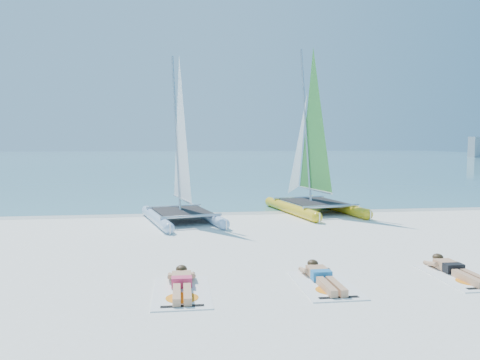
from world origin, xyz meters
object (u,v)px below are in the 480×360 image
Objects in this scene: catamaran_blue at (181,170)px; towel_b at (325,285)px; catamaran_yellow at (309,158)px; towel_a at (182,292)px; sunbather_b at (322,276)px; sunbather_a at (182,283)px; towel_c at (460,277)px; sunbather_c at (455,269)px.

towel_b is at bearing -84.10° from catamaran_blue.
catamaran_yellow reaches higher than towel_a.
sunbather_b is at bearing -83.62° from catamaran_blue.
sunbather_a is (-4.92, -9.10, -1.93)m from catamaran_yellow.
towel_b is (2.64, -0.11, -0.11)m from sunbather_a.
catamaran_blue is 0.89× the size of catamaran_yellow.
towel_a is 1.07× the size of sunbather_a.
towel_c is 1.07× the size of sunbather_c.
sunbather_a is at bearing -177.66° from sunbather_c.
sunbather_a is at bearing -103.77° from catamaran_blue.
towel_b and towel_c have the same top height.
catamaran_blue reaches higher than towel_c.
sunbather_b reaches higher than towel_a.
towel_c is (5.43, 0.03, -0.11)m from sunbather_a.
sunbather_a is 2.64m from sunbather_b.
catamaran_blue is at bearing 109.40° from towel_b.
sunbather_a reaches higher than towel_c.
sunbather_c is (5.43, 0.41, 0.11)m from towel_a.
sunbather_a is 1.00× the size of sunbather_b.
sunbather_b is 2.79m from sunbather_c.
towel_b is 0.22m from sunbather_b.
sunbather_b is 0.93× the size of towel_c.
sunbather_b is at bearing 5.86° from towel_a.
towel_b is at bearing -90.00° from sunbather_b.
towel_a and towel_b have the same top height.
sunbather_a is 2.64m from towel_b.
catamaran_blue reaches higher than sunbather_a.
towel_c is at bearing -1.00° from sunbather_b.
towel_b is 1.07× the size of sunbather_c.
catamaran_blue is 7.67m from towel_a.
sunbather_c is (0.00, 0.19, 0.11)m from towel_c.
towel_a is at bearing -128.19° from catamaran_yellow.
sunbather_c is at bearing 4.36° from towel_a.
sunbather_c reaches higher than towel_b.
towel_a is 1.00× the size of towel_c.
catamaran_yellow reaches higher than sunbather_c.
towel_c is at bearing -66.85° from catamaran_blue.
towel_b is (-2.28, -9.21, -2.04)m from catamaran_yellow.
catamaran_blue is at bearing 127.39° from sunbather_c.
sunbather_c is at bearing -97.02° from catamaran_yellow.
towel_b is 1.00× the size of towel_c.
sunbather_c is (0.51, -8.88, -1.93)m from catamaran_yellow.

